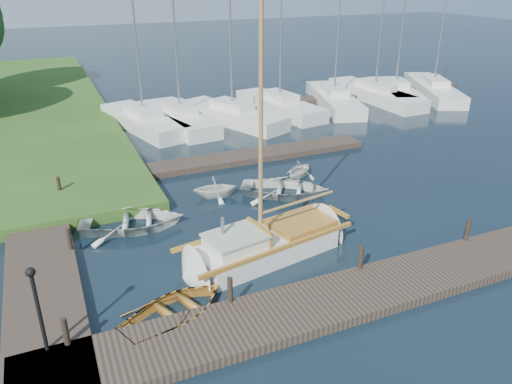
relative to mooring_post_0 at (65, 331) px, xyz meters
name	(u,v)px	position (x,y,z in m)	size (l,w,h in m)	color
ground	(256,219)	(7.50, 5.00, -0.70)	(160.00, 160.00, 0.00)	black
near_dock	(336,300)	(7.50, -1.00, -0.55)	(18.00, 2.20, 0.30)	#2C241B
left_dock	(39,233)	(-0.50, 7.00, -0.55)	(2.20, 18.00, 0.30)	#2C241B
far_dock	(241,157)	(9.50, 11.50, -0.55)	(14.00, 1.60, 0.30)	#2C241B
pontoon	(293,102)	(17.50, 21.00, -0.55)	(30.00, 1.60, 0.30)	#2C241B
mooring_post_0	(65,331)	(0.00, 0.00, 0.00)	(0.16, 0.16, 0.80)	black
mooring_post_1	(230,290)	(4.50, 0.00, 0.00)	(0.16, 0.16, 0.80)	black
mooring_post_2	(361,257)	(9.00, 0.00, 0.00)	(0.16, 0.16, 0.80)	black
mooring_post_3	(467,230)	(13.50, 0.00, 0.00)	(0.16, 0.16, 0.80)	black
mooring_post_4	(69,239)	(0.50, 5.00, 0.00)	(0.16, 0.16, 0.80)	black
mooring_post_5	(59,186)	(0.50, 10.00, 0.00)	(0.16, 0.16, 0.80)	black
lamp_post	(36,298)	(-0.50, 0.00, 1.17)	(0.24, 0.24, 2.44)	black
sailboat	(269,245)	(6.86, 2.40, -0.36)	(7.39, 3.25, 9.83)	white
dinghy	(176,307)	(2.95, 0.30, -0.36)	(2.37, 3.32, 0.69)	#97661E
tender_a	(132,219)	(2.83, 6.24, -0.29)	(2.82, 3.95, 0.82)	white
tender_b	(216,186)	(6.77, 7.67, -0.17)	(1.72, 2.00, 1.05)	white
tender_c	(285,187)	(9.61, 6.65, -0.30)	(2.76, 3.86, 0.80)	white
tender_d	(300,168)	(11.19, 8.22, -0.22)	(1.59, 1.84, 0.97)	white
marina_boat_0	(144,120)	(6.04, 19.18, -0.13)	(4.18, 8.44, 10.98)	white
marina_boat_1	(180,116)	(8.34, 18.97, -0.13)	(3.04, 8.25, 10.73)	white
marina_boat_2	(232,114)	(11.60, 18.27, -0.12)	(5.14, 8.43, 12.38)	white
marina_boat_3	(279,104)	(15.50, 19.25, -0.13)	(3.46, 8.29, 11.17)	white
marina_boat_4	(334,98)	(19.95, 19.33, -0.14)	(4.65, 9.13, 10.51)	white
marina_boat_5	(375,93)	(23.69, 19.54, -0.13)	(2.41, 9.58, 11.16)	white
marina_boat_6	(395,90)	(25.59, 19.56, -0.13)	(4.63, 7.71, 10.96)	white
marina_boat_7	(433,88)	(28.89, 19.03, -0.13)	(5.97, 9.60, 11.37)	white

